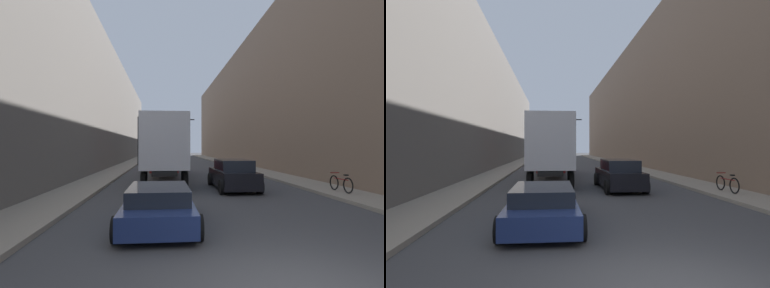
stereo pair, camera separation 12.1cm
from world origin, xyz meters
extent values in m
cube|color=gray|center=(6.31, 30.00, 0.07)|extent=(2.22, 80.00, 0.15)
cube|color=gray|center=(-6.31, 30.00, 0.07)|extent=(2.22, 80.00, 0.15)
cube|color=#846B56|center=(10.42, 30.00, 7.38)|extent=(6.00, 80.00, 14.76)
cube|color=#66605B|center=(-10.42, 30.00, 6.47)|extent=(6.00, 80.00, 12.93)
cube|color=silver|center=(-2.00, 15.59, 2.53)|extent=(2.45, 10.99, 2.86)
cube|color=black|center=(-2.00, 15.59, 0.95)|extent=(1.22, 10.99, 0.24)
cube|color=maroon|center=(-2.00, 22.32, 1.43)|extent=(2.45, 2.46, 2.87)
cylinder|color=black|center=(-3.08, 11.30, 0.50)|extent=(0.25, 1.00, 1.00)
cylinder|color=black|center=(-0.93, 11.30, 0.50)|extent=(0.25, 1.00, 1.00)
cylinder|color=black|center=(-3.08, 12.50, 0.50)|extent=(0.25, 1.00, 1.00)
cylinder|color=black|center=(-0.93, 12.50, 0.50)|extent=(0.25, 1.00, 1.00)
cylinder|color=black|center=(-3.08, 22.32, 0.50)|extent=(0.25, 1.00, 1.00)
cylinder|color=black|center=(-0.93, 22.32, 0.50)|extent=(0.25, 1.00, 1.00)
cube|color=navy|center=(-2.19, 4.69, 0.45)|extent=(1.89, 4.57, 0.55)
cube|color=#1E232D|center=(-2.19, 4.47, 0.93)|extent=(1.66, 2.51, 0.40)
cylinder|color=black|center=(-3.13, 6.28, 0.32)|extent=(0.25, 0.64, 0.64)
cylinder|color=black|center=(-1.24, 6.28, 0.32)|extent=(0.25, 0.64, 0.64)
cylinder|color=black|center=(-3.13, 3.01, 0.32)|extent=(0.25, 0.64, 0.64)
cylinder|color=black|center=(-1.24, 3.01, 0.32)|extent=(0.25, 0.64, 0.64)
cube|color=black|center=(1.59, 11.51, 0.60)|extent=(1.82, 4.75, 0.81)
cube|color=#1E232D|center=(1.59, 11.27, 1.29)|extent=(1.60, 2.61, 0.57)
cylinder|color=black|center=(0.69, 13.18, 0.35)|extent=(0.25, 0.70, 0.70)
cylinder|color=black|center=(2.50, 13.18, 0.35)|extent=(0.25, 0.70, 0.70)
cylinder|color=black|center=(0.69, 9.74, 0.35)|extent=(0.25, 0.70, 0.70)
cylinder|color=black|center=(2.50, 9.74, 0.35)|extent=(0.25, 0.70, 0.70)
cylinder|color=black|center=(-5.06, 32.28, 2.92)|extent=(0.20, 0.20, 5.84)
cube|color=black|center=(-1.67, 32.28, 5.54)|extent=(6.78, 0.12, 0.12)
cube|color=black|center=(-3.36, 32.28, 5.03)|extent=(0.30, 0.24, 0.90)
sphere|color=red|center=(-3.36, 32.14, 5.03)|extent=(0.18, 0.18, 0.18)
cube|color=black|center=(-1.67, 32.28, 5.03)|extent=(0.30, 0.24, 0.90)
sphere|color=gold|center=(-1.67, 32.14, 4.75)|extent=(0.18, 0.18, 0.18)
cube|color=black|center=(0.03, 32.28, 5.03)|extent=(0.30, 0.24, 0.90)
sphere|color=green|center=(0.03, 32.14, 4.75)|extent=(0.18, 0.18, 0.18)
torus|color=black|center=(6.19, 8.56, 0.51)|extent=(0.06, 0.72, 0.72)
torus|color=black|center=(6.19, 9.67, 0.51)|extent=(0.06, 0.72, 0.72)
cube|color=maroon|center=(6.19, 9.11, 0.74)|extent=(0.04, 1.11, 0.04)
cube|color=black|center=(6.19, 8.71, 0.96)|extent=(0.12, 0.20, 0.06)
cube|color=maroon|center=(6.19, 9.62, 0.99)|extent=(0.44, 0.04, 0.04)
camera|label=1|loc=(-2.06, -4.12, 2.27)|focal=28.00mm
camera|label=2|loc=(-1.94, -4.13, 2.27)|focal=28.00mm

